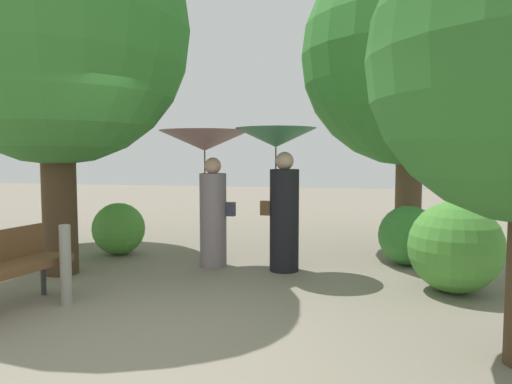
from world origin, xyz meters
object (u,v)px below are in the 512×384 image
path_marker_post (66,265)px  tree_near_left (54,8)px  tree_mid_right (412,38)px  tree_mid_left (49,41)px  person_right (279,172)px  person_left (207,164)px

path_marker_post → tree_near_left: bearing=126.9°
tree_mid_right → path_marker_post: (-3.90, -3.92, -3.14)m
tree_near_left → tree_mid_left: 2.21m
person_right → tree_near_left: 3.71m
person_left → path_marker_post: bearing=147.6°
tree_mid_right → path_marker_post: size_ratio=6.44×
path_marker_post → person_right: bearing=45.2°
person_left → person_right: (1.07, -0.04, -0.10)m
tree_mid_left → path_marker_post: (2.24, -2.93, -3.18)m
person_right → tree_mid_left: 4.87m
tree_near_left → tree_mid_right: 5.52m
tree_near_left → path_marker_post: size_ratio=6.38×
path_marker_post → person_left: bearing=65.7°
person_right → tree_near_left: size_ratio=0.36×
tree_mid_left → tree_mid_right: size_ratio=0.96×
person_right → path_marker_post: (-2.00, -2.01, -0.96)m
person_right → path_marker_post: size_ratio=2.28×
tree_mid_right → path_marker_post: bearing=-134.9°
tree_mid_left → tree_mid_right: tree_mid_right is taller
tree_near_left → path_marker_post: tree_near_left is taller
person_left → tree_near_left: bearing=107.7°
tree_mid_right → tree_mid_left: bearing=-170.8°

